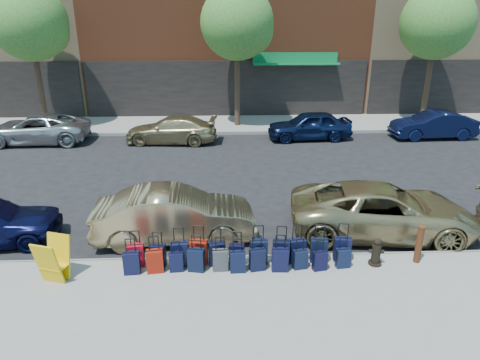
{
  "coord_description": "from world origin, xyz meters",
  "views": [
    {
      "loc": [
        -0.35,
        -13.92,
        5.88
      ],
      "look_at": [
        0.18,
        -1.5,
        1.08
      ],
      "focal_mm": 32.0,
      "sensor_mm": 36.0,
      "label": 1
    }
  ],
  "objects_px": {
    "fire_hydrant": "(376,252)",
    "car_near_2": "(383,210)",
    "tree_center": "(240,25)",
    "car_near_1": "(175,215)",
    "suitcase_front_5": "(237,254)",
    "display_rack": "(53,260)",
    "bollard": "(419,244)",
    "tree_right": "(439,25)",
    "car_far_1": "(171,130)",
    "car_far_2": "(309,125)",
    "car_far_3": "(433,125)",
    "tree_left": "(33,25)",
    "car_far_0": "(36,129)"
  },
  "relations": [
    {
      "from": "fire_hydrant",
      "to": "car_far_3",
      "type": "xyz_separation_m",
      "value": [
        6.99,
        11.83,
        0.21
      ]
    },
    {
      "from": "display_rack",
      "to": "car_far_1",
      "type": "relative_size",
      "value": 0.24
    },
    {
      "from": "tree_right",
      "to": "car_near_1",
      "type": "distance_m",
      "value": 18.66
    },
    {
      "from": "car_far_3",
      "to": "car_far_1",
      "type": "bearing_deg",
      "value": -90.93
    },
    {
      "from": "tree_right",
      "to": "car_far_0",
      "type": "relative_size",
      "value": 1.45
    },
    {
      "from": "display_rack",
      "to": "car_far_2",
      "type": "distance_m",
      "value": 14.78
    },
    {
      "from": "fire_hydrant",
      "to": "car_near_2",
      "type": "xyz_separation_m",
      "value": [
        0.8,
        1.86,
        0.24
      ]
    },
    {
      "from": "car_near_1",
      "to": "car_near_2",
      "type": "relative_size",
      "value": 0.85
    },
    {
      "from": "tree_center",
      "to": "car_far_2",
      "type": "height_order",
      "value": "tree_center"
    },
    {
      "from": "tree_center",
      "to": "suitcase_front_5",
      "type": "xyz_separation_m",
      "value": [
        -0.68,
        -14.32,
        -4.99
      ]
    },
    {
      "from": "car_near_2",
      "to": "car_far_2",
      "type": "height_order",
      "value": "car_near_2"
    },
    {
      "from": "bollard",
      "to": "car_far_2",
      "type": "xyz_separation_m",
      "value": [
        -0.4,
        11.84,
        0.05
      ]
    },
    {
      "from": "fire_hydrant",
      "to": "car_near_1",
      "type": "bearing_deg",
      "value": 167.35
    },
    {
      "from": "tree_center",
      "to": "display_rack",
      "type": "relative_size",
      "value": 6.94
    },
    {
      "from": "tree_left",
      "to": "suitcase_front_5",
      "type": "height_order",
      "value": "tree_left"
    },
    {
      "from": "car_far_2",
      "to": "display_rack",
      "type": "bearing_deg",
      "value": -37.43
    },
    {
      "from": "car_far_0",
      "to": "tree_center",
      "type": "bearing_deg",
      "value": 103.9
    },
    {
      "from": "tree_left",
      "to": "tree_right",
      "type": "height_order",
      "value": "same"
    },
    {
      "from": "display_rack",
      "to": "car_far_3",
      "type": "bearing_deg",
      "value": 57.7
    },
    {
      "from": "bollard",
      "to": "suitcase_front_5",
      "type": "bearing_deg",
      "value": 178.71
    },
    {
      "from": "tree_left",
      "to": "fire_hydrant",
      "type": "height_order",
      "value": "tree_left"
    },
    {
      "from": "car_far_0",
      "to": "car_far_3",
      "type": "distance_m",
      "value": 19.78
    },
    {
      "from": "fire_hydrant",
      "to": "suitcase_front_5",
      "type": "bearing_deg",
      "value": -175.96
    },
    {
      "from": "tree_right",
      "to": "suitcase_front_5",
      "type": "relative_size",
      "value": 8.46
    },
    {
      "from": "tree_center",
      "to": "car_near_2",
      "type": "distance_m",
      "value": 13.92
    },
    {
      "from": "suitcase_front_5",
      "to": "car_near_1",
      "type": "relative_size",
      "value": 0.19
    },
    {
      "from": "fire_hydrant",
      "to": "car_near_1",
      "type": "xyz_separation_m",
      "value": [
        -5.05,
        1.78,
        0.25
      ]
    },
    {
      "from": "bollard",
      "to": "tree_right",
      "type": "bearing_deg",
      "value": 65.03
    },
    {
      "from": "tree_center",
      "to": "fire_hydrant",
      "type": "xyz_separation_m",
      "value": [
        2.71,
        -14.49,
        -4.93
      ]
    },
    {
      "from": "car_near_2",
      "to": "car_far_2",
      "type": "relative_size",
      "value": 1.25
    },
    {
      "from": "tree_center",
      "to": "display_rack",
      "type": "bearing_deg",
      "value": -108.24
    },
    {
      "from": "fire_hydrant",
      "to": "car_near_2",
      "type": "height_order",
      "value": "car_near_2"
    },
    {
      "from": "suitcase_front_5",
      "to": "car_far_2",
      "type": "height_order",
      "value": "car_far_2"
    },
    {
      "from": "car_far_1",
      "to": "display_rack",
      "type": "bearing_deg",
      "value": -1.69
    },
    {
      "from": "fire_hydrant",
      "to": "car_near_1",
      "type": "distance_m",
      "value": 5.36
    },
    {
      "from": "car_near_2",
      "to": "bollard",
      "type": "bearing_deg",
      "value": -165.16
    },
    {
      "from": "tree_center",
      "to": "car_near_1",
      "type": "bearing_deg",
      "value": -100.42
    },
    {
      "from": "suitcase_front_5",
      "to": "display_rack",
      "type": "xyz_separation_m",
      "value": [
        -4.2,
        -0.51,
        0.25
      ]
    },
    {
      "from": "car_far_0",
      "to": "car_far_2",
      "type": "bearing_deg",
      "value": 89.43
    },
    {
      "from": "tree_left",
      "to": "car_near_1",
      "type": "relative_size",
      "value": 1.64
    },
    {
      "from": "tree_center",
      "to": "tree_right",
      "type": "relative_size",
      "value": 1.0
    },
    {
      "from": "car_near_2",
      "to": "tree_left",
      "type": "bearing_deg",
      "value": 54.45
    },
    {
      "from": "tree_right",
      "to": "car_far_0",
      "type": "height_order",
      "value": "tree_right"
    },
    {
      "from": "car_near_1",
      "to": "car_far_1",
      "type": "distance_m",
      "value": 9.87
    },
    {
      "from": "bollard",
      "to": "car_near_2",
      "type": "distance_m",
      "value": 1.82
    },
    {
      "from": "car_near_1",
      "to": "tree_center",
      "type": "bearing_deg",
      "value": -14.23
    },
    {
      "from": "tree_right",
      "to": "fire_hydrant",
      "type": "bearing_deg",
      "value": -118.26
    },
    {
      "from": "fire_hydrant",
      "to": "tree_center",
      "type": "bearing_deg",
      "value": 107.43
    },
    {
      "from": "bollard",
      "to": "car_far_2",
      "type": "height_order",
      "value": "car_far_2"
    },
    {
      "from": "bollard",
      "to": "car_far_1",
      "type": "bearing_deg",
      "value": 122.27
    }
  ]
}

